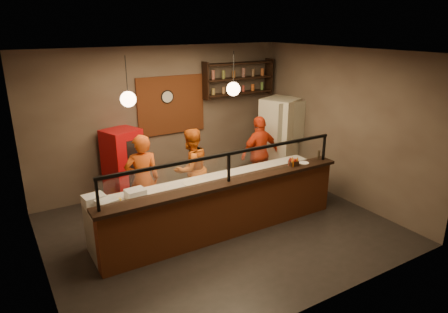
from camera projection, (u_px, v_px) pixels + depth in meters
floor at (220, 229)px, 7.46m from camera, size 6.00×6.00×0.00m
ceiling at (219, 52)px, 6.44m from camera, size 6.00×6.00×0.00m
wall_back at (163, 119)px, 8.98m from camera, size 6.00×0.00×6.00m
wall_left at (32, 180)px, 5.47m from camera, size 0.00×5.00×5.00m
wall_right at (342, 125)px, 8.42m from camera, size 0.00×5.00×5.00m
wall_front at (323, 198)px, 4.92m from camera, size 6.00×0.00×6.00m
brick_patch at (171, 105)px, 8.95m from camera, size 1.60×0.04×1.30m
service_counter at (229, 211)px, 7.05m from camera, size 4.60×0.25×1.00m
counter_ledge at (229, 183)px, 6.89m from camera, size 4.70×0.37×0.06m
worktop_cabinet at (215, 204)px, 7.48m from camera, size 4.60×0.75×0.85m
worktop at (214, 182)px, 7.34m from camera, size 4.60×0.75×0.05m
sneeze_guard at (229, 164)px, 6.78m from camera, size 4.50×0.05×0.52m
wall_shelving at (239, 78)px, 9.51m from camera, size 1.84×0.28×0.85m
wall_clock at (167, 97)px, 8.83m from camera, size 0.30×0.04×0.30m
pendant_left at (128, 99)px, 6.07m from camera, size 0.24×0.24×0.77m
pendant_right at (233, 89)px, 7.00m from camera, size 0.24×0.24×0.77m
cook_left at (143, 180)px, 7.41m from camera, size 0.70×0.52×1.76m
cook_mid at (191, 169)px, 8.09m from camera, size 0.94×0.81×1.68m
cook_right at (260, 153)px, 9.01m from camera, size 1.03×0.48×1.71m
fridge at (280, 139)px, 9.66m from camera, size 1.06×1.03×1.97m
red_cooler at (123, 166)px, 8.41m from camera, size 0.84×0.80×1.58m
pizza_dough at (195, 182)px, 7.24m from camera, size 0.46×0.46×0.01m
prep_tub_a at (94, 200)px, 6.33m from camera, size 0.36×0.30×0.17m
prep_tub_b at (135, 194)px, 6.57m from camera, size 0.33×0.27×0.16m
prep_tub_c at (107, 204)px, 6.19m from camera, size 0.36×0.31×0.15m
rolling_pin at (111, 203)px, 6.35m from camera, size 0.37×0.18×0.06m
condiment_caddy at (293, 163)px, 7.62m from camera, size 0.18×0.15×0.09m
pepper_mill at (319, 155)px, 7.96m from camera, size 0.05×0.05×0.18m
small_plate at (304, 163)px, 7.76m from camera, size 0.25×0.25×0.01m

